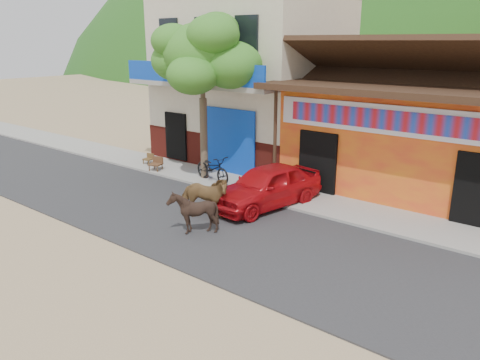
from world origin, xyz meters
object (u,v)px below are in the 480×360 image
Objects in this scene: cow_dark at (193,212)px; red_car at (266,186)px; scooter at (213,168)px; cafe_chair_left at (148,155)px; cafe_chair_right at (155,158)px; tree at (203,98)px; cow_tan at (204,197)px.

red_car is at bearing 169.79° from cow_dark.
cow_dark is 0.65× the size of scooter.
cafe_chair_right reaches higher than cafe_chair_left.
scooter is (0.60, -0.20, -2.51)m from tree.
tree is at bearing 175.35° from red_car.
cow_tan is 3.58m from scooter.
red_car is at bearing -44.58° from cow_tan.
tree is 4.18m from cafe_chair_left.
tree reaches higher than cow_dark.
cow_tan is 5.62m from cafe_chair_right.
red_car is at bearing -15.52° from tree.
red_car is 5.03× the size of cafe_chair_left.
cow_tan is 2.19m from red_car.
red_car is 3.98× the size of cafe_chair_right.
cafe_chair_right is at bearing 40.15° from cow_tan.
tree is 4.78m from cow_tan.
cow_tan is at bearing -157.23° from cow_dark.
cafe_chair_left is at bearing 40.26° from cow_tan.
cow_dark is 1.22× the size of cafe_chair_right.
cafe_chair_right is (-5.01, 2.54, -0.09)m from cow_tan.
cow_dark is at bearing -133.24° from scooter.
scooter is at bearing -149.40° from cow_dark.
cow_dark is 0.31× the size of red_car.
red_car is at bearing -21.98° from cafe_chair_right.
cafe_chair_left is at bearing 98.18° from scooter.
scooter is (-2.19, 2.83, -0.09)m from cow_tan.
cow_dark is at bearing -40.18° from cafe_chair_left.
cow_dark reaches higher than cafe_chair_left.
scooter is 2.83m from cafe_chair_right.
red_car is at bearing -93.40° from scooter.
scooter is 3.88m from cafe_chair_left.
cafe_chair_left is (-6.87, 1.02, -0.20)m from red_car.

